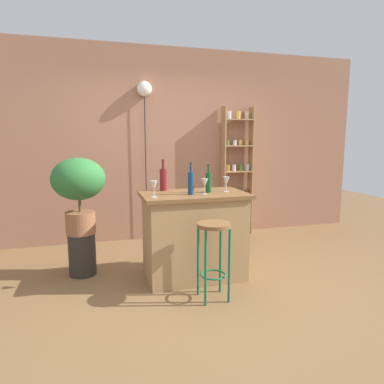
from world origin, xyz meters
name	(u,v)px	position (x,y,z in m)	size (l,w,h in m)	color
ground	(202,287)	(0.00, 0.00, 0.00)	(12.00, 12.00, 0.00)	brown
back_wall	(163,145)	(0.00, 1.95, 1.40)	(6.40, 0.10, 2.80)	#9E6B51
kitchen_counter	(194,235)	(0.00, 0.30, 0.47)	(1.11, 0.68, 0.93)	#A87F51
bar_stool	(214,244)	(0.02, -0.26, 0.54)	(0.32, 0.32, 0.73)	#196642
spice_shelf	(237,169)	(1.14, 1.79, 1.02)	(0.48, 0.18, 1.98)	#A87F51
plant_stool	(82,254)	(-1.17, 0.70, 0.23)	(0.29, 0.29, 0.47)	#2D2823
potted_plant	(79,186)	(-1.17, 0.70, 1.00)	(0.57, 0.51, 0.83)	#935B3D
bottle_wine_red	(191,182)	(-0.06, 0.22, 1.05)	(0.06, 0.06, 0.33)	navy
bottle_sauce_amber	(208,182)	(0.16, 0.30, 1.04)	(0.06, 0.06, 0.30)	#194C23
bottle_soda_blue	(163,179)	(-0.28, 0.56, 1.06)	(0.08, 0.08, 0.34)	maroon
wine_glass_left	(205,183)	(0.08, 0.19, 1.04)	(0.07, 0.07, 0.16)	silver
wine_glass_center	(154,186)	(-0.45, 0.15, 1.04)	(0.07, 0.07, 0.16)	silver
wine_glass_right	(226,181)	(0.36, 0.29, 1.04)	(0.07, 0.07, 0.16)	silver
pendant_globe_light	(144,91)	(-0.28, 1.84, 2.15)	(0.21, 0.21, 2.29)	black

